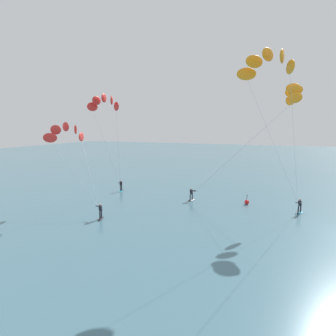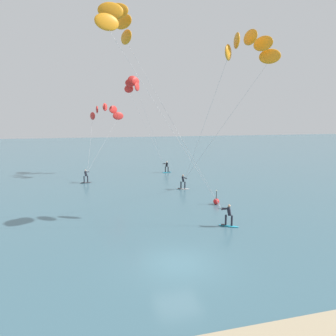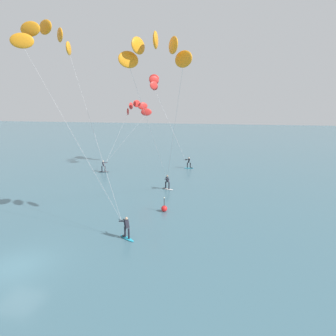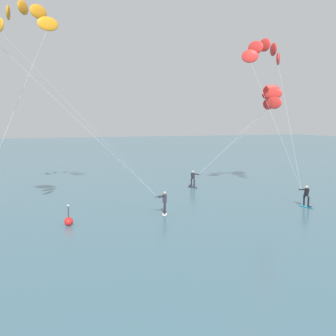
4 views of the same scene
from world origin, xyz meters
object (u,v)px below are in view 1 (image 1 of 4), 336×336
at_px(kitesurfer_nearshore, 269,71).
at_px(kitesurfer_far_out, 67,135).
at_px(kitesurfer_downwind, 105,108).
at_px(kitesurfer_mid_water, 288,99).
at_px(marker_buoy, 247,202).

xyz_separation_m(kitesurfer_nearshore, kitesurfer_far_out, (0.03, 22.13, -5.71)).
height_order(kitesurfer_nearshore, kitesurfer_far_out, kitesurfer_nearshore).
bearing_deg(kitesurfer_downwind, kitesurfer_mid_water, -76.55).
bearing_deg(kitesurfer_far_out, kitesurfer_nearshore, -90.07).
bearing_deg(marker_buoy, kitesurfer_mid_water, -85.33).
bearing_deg(kitesurfer_nearshore, marker_buoy, 15.01).
distance_m(kitesurfer_nearshore, marker_buoy, 16.57).
height_order(kitesurfer_mid_water, kitesurfer_far_out, kitesurfer_mid_water).
bearing_deg(kitesurfer_downwind, marker_buoy, -74.60).
relative_size(kitesurfer_nearshore, kitesurfer_far_out, 1.59).
relative_size(kitesurfer_far_out, marker_buoy, 7.28).
bearing_deg(kitesurfer_mid_water, kitesurfer_nearshore, 169.80).
height_order(kitesurfer_nearshore, kitesurfer_mid_water, kitesurfer_nearshore).
bearing_deg(marker_buoy, kitesurfer_nearshore, -164.99).
relative_size(kitesurfer_nearshore, kitesurfer_downwind, 1.18).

